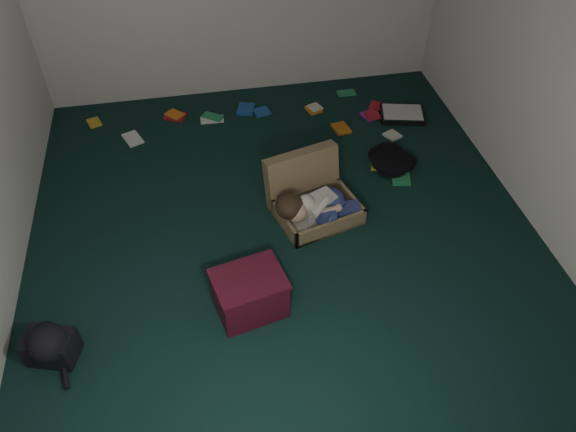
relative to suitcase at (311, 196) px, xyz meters
name	(u,v)px	position (x,y,z in m)	size (l,w,h in m)	color
floor	(284,235)	(-0.27, -0.26, -0.14)	(4.50, 4.50, 0.00)	black
wall_front	(401,425)	(-0.27, -2.51, 1.16)	(4.50, 4.50, 0.00)	silver
wall_right	(569,63)	(1.73, -0.26, 1.16)	(4.50, 4.50, 0.00)	silver
suitcase	(311,196)	(0.00, 0.00, 0.00)	(0.78, 0.77, 0.47)	olive
person	(316,206)	(0.00, -0.17, 0.04)	(0.71, 0.35, 0.29)	silver
maroon_bin	(250,294)	(-0.64, -0.92, 0.03)	(0.55, 0.47, 0.33)	#450E1E
backpack	(51,346)	(-1.95, -1.06, -0.03)	(0.38, 0.31, 0.23)	black
clothing_pile	(397,159)	(0.89, 0.43, -0.07)	(0.45, 0.37, 0.14)	black
paper_tray	(402,114)	(1.21, 1.16, -0.11)	(0.50, 0.42, 0.06)	black
book_scatter	(288,124)	(0.05, 1.24, -0.13)	(3.07, 1.66, 0.02)	gold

